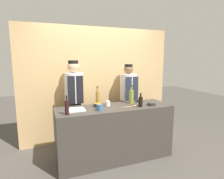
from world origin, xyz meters
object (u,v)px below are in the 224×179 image
sauce_bowl_yellow (151,104)px  sauce_bowl_orange (98,105)px  chef_left (74,101)px  bottle_soy (141,101)px  wooden_spoon (131,106)px  sauce_bowl_red (139,101)px  bottle_wine (67,107)px  cup_cream (108,104)px  bottle_vinegar (98,98)px  cutting_board (75,110)px  cup_blue (100,107)px  chef_right (128,99)px  bottle_oil (131,96)px

sauce_bowl_yellow → sauce_bowl_orange: sauce_bowl_orange is taller
sauce_bowl_yellow → chef_left: 1.45m
bottle_soy → chef_left: chef_left is taller
bottle_soy → wooden_spoon: (-0.16, 0.03, -0.08)m
sauce_bowl_orange → sauce_bowl_red: bearing=4.9°
bottle_wine → cup_cream: bearing=20.5°
bottle_vinegar → cup_cream: bearing=-47.4°
wooden_spoon → sauce_bowl_orange: bearing=156.4°
cutting_board → cup_cream: 0.59m
sauce_bowl_orange → bottle_wine: size_ratio=0.52×
sauce_bowl_orange → cutting_board: size_ratio=0.50×
bottle_wine → cup_blue: bottle_wine is taller
wooden_spoon → chef_left: chef_left is taller
sauce_bowl_red → sauce_bowl_orange: bearing=-175.1°
sauce_bowl_yellow → bottle_vinegar: bearing=157.0°
sauce_bowl_red → chef_right: size_ratio=0.08×
sauce_bowl_red → cutting_board: (-1.26, -0.17, -0.01)m
sauce_bowl_orange → bottle_soy: 0.73m
sauce_bowl_red → sauce_bowl_orange: 0.85m
sauce_bowl_orange → chef_left: 0.63m
cup_blue → bottle_soy: bearing=-1.8°
cup_blue → cup_cream: (0.21, 0.22, -0.00)m
sauce_bowl_red → cup_cream: (-0.68, -0.09, 0.02)m
sauce_bowl_red → bottle_vinegar: 0.82m
cutting_board → wooden_spoon: size_ratio=1.13×
sauce_bowl_orange → bottle_oil: 0.65m
bottle_wine → wooden_spoon: (1.08, 0.06, -0.10)m
bottle_oil → chef_right: 0.60m
wooden_spoon → chef_right: size_ratio=0.16×
sauce_bowl_orange → bottle_wine: bottle_wine is taller
cup_cream → chef_right: size_ratio=0.05×
chef_left → cutting_board: bearing=-98.8°
sauce_bowl_red → cutting_board: bearing=-172.2°
bottle_soy → cup_blue: bearing=178.2°
sauce_bowl_yellow → cup_blue: bearing=179.5°
sauce_bowl_red → cup_blue: size_ratio=1.36×
cup_cream → chef_left: chef_left is taller
wooden_spoon → chef_left: 1.14m
bottle_vinegar → cup_blue: 0.38m
chef_left → bottle_oil: bearing=-29.5°
bottle_soy → cup_blue: size_ratio=2.50×
sauce_bowl_yellow → cup_cream: 0.78m
cutting_board → cup_blue: cup_blue is taller
sauce_bowl_red → bottle_vinegar: size_ratio=0.38×
sauce_bowl_orange → bottle_vinegar: 0.17m
bottle_wine → cup_cream: 0.78m
bottle_vinegar → bottle_wine: bottle_vinegar is taller
bottle_oil → cup_blue: bottle_oil is taller
bottle_wine → chef_left: (0.25, 0.84, -0.11)m
sauce_bowl_red → sauce_bowl_orange: sauce_bowl_orange is taller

